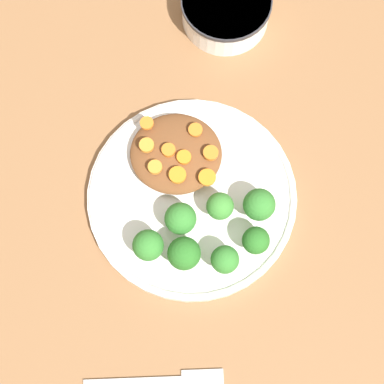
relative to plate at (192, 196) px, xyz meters
name	(u,v)px	position (x,y,z in m)	size (l,w,h in m)	color
ground_plane	(192,199)	(0.00, 0.00, -0.01)	(4.00, 4.00, 0.00)	#8C603D
plate	(192,196)	(0.00, 0.00, 0.00)	(0.28, 0.28, 0.02)	white
dip_bowl	(226,8)	(-0.03, -0.28, 0.02)	(0.13, 0.13, 0.05)	white
stew_mound	(176,154)	(0.02, -0.05, 0.02)	(0.12, 0.12, 0.03)	brown
broccoli_floret_0	(220,207)	(-0.04, 0.02, 0.03)	(0.04, 0.04, 0.05)	#7FA85B
broccoli_floret_1	(259,205)	(-0.09, 0.02, 0.04)	(0.04, 0.04, 0.05)	#7FA85B
broccoli_floret_2	(180,219)	(0.01, 0.04, 0.04)	(0.04, 0.04, 0.05)	#7FA85B
broccoli_floret_3	(184,254)	(0.01, 0.09, 0.04)	(0.04, 0.04, 0.06)	#7FA85B
broccoli_floret_4	(225,260)	(-0.05, 0.09, 0.03)	(0.04, 0.04, 0.05)	#759E51
broccoli_floret_5	(148,245)	(0.05, 0.08, 0.04)	(0.04, 0.04, 0.05)	#7FA85B
broccoli_floret_6	(256,241)	(-0.08, 0.06, 0.04)	(0.04, 0.04, 0.05)	#7FA85B
carrot_slice_0	(147,123)	(0.06, -0.09, 0.03)	(0.02, 0.02, 0.01)	orange
carrot_slice_1	(211,153)	(-0.02, -0.05, 0.04)	(0.02, 0.02, 0.01)	orange
carrot_slice_2	(198,130)	(0.00, -0.08, 0.03)	(0.02, 0.02, 0.00)	orange
carrot_slice_3	(184,157)	(0.01, -0.04, 0.03)	(0.02, 0.02, 0.01)	orange
carrot_slice_4	(178,175)	(0.02, -0.02, 0.03)	(0.02, 0.02, 0.01)	orange
carrot_slice_5	(147,145)	(0.06, -0.06, 0.03)	(0.02, 0.02, 0.01)	orange
carrot_slice_6	(168,150)	(0.03, -0.05, 0.04)	(0.02, 0.02, 0.01)	orange
carrot_slice_7	(155,167)	(0.05, -0.03, 0.03)	(0.02, 0.02, 0.01)	orange
carrot_slice_8	(207,177)	(-0.02, -0.02, 0.03)	(0.02, 0.02, 0.00)	orange
fork	(168,381)	(0.02, 0.24, -0.01)	(0.17, 0.03, 0.01)	#B5B5B5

